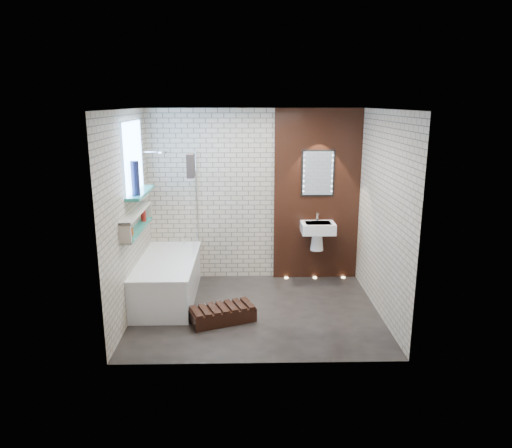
{
  "coord_description": "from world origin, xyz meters",
  "views": [
    {
      "loc": [
        -0.13,
        -5.82,
        2.68
      ],
      "look_at": [
        0.0,
        0.15,
        1.15
      ],
      "focal_mm": 33.47,
      "sensor_mm": 36.0,
      "label": 1
    }
  ],
  "objects_px": {
    "bathtub": "(168,279)",
    "washbasin": "(318,232)",
    "walnut_step": "(223,315)",
    "bath_screen": "(194,203)",
    "led_mirror": "(318,173)"
  },
  "relations": [
    {
      "from": "bathtub",
      "to": "washbasin",
      "type": "height_order",
      "value": "washbasin"
    },
    {
      "from": "bathtub",
      "to": "bath_screen",
      "type": "bearing_deg",
      "value": 51.1
    },
    {
      "from": "bathtub",
      "to": "walnut_step",
      "type": "distance_m",
      "value": 1.11
    },
    {
      "from": "bathtub",
      "to": "led_mirror",
      "type": "xyz_separation_m",
      "value": [
        2.17,
        0.78,
        1.36
      ]
    },
    {
      "from": "bath_screen",
      "to": "washbasin",
      "type": "xyz_separation_m",
      "value": [
        1.82,
        0.18,
        -0.49
      ]
    },
    {
      "from": "bathtub",
      "to": "walnut_step",
      "type": "relative_size",
      "value": 2.19
    },
    {
      "from": "bath_screen",
      "to": "walnut_step",
      "type": "xyz_separation_m",
      "value": [
        0.44,
        -1.19,
        -1.19
      ]
    },
    {
      "from": "led_mirror",
      "to": "walnut_step",
      "type": "xyz_separation_m",
      "value": [
        -1.38,
        -1.53,
        -1.56
      ]
    },
    {
      "from": "bathtub",
      "to": "washbasin",
      "type": "bearing_deg",
      "value": 16.01
    },
    {
      "from": "bathtub",
      "to": "washbasin",
      "type": "distance_m",
      "value": 2.32
    },
    {
      "from": "walnut_step",
      "to": "bath_screen",
      "type": "bearing_deg",
      "value": 110.24
    },
    {
      "from": "bathtub",
      "to": "walnut_step",
      "type": "height_order",
      "value": "bathtub"
    },
    {
      "from": "bath_screen",
      "to": "led_mirror",
      "type": "bearing_deg",
      "value": 10.66
    },
    {
      "from": "bath_screen",
      "to": "walnut_step",
      "type": "height_order",
      "value": "bath_screen"
    },
    {
      "from": "bathtub",
      "to": "washbasin",
      "type": "xyz_separation_m",
      "value": [
        2.17,
        0.62,
        0.5
      ]
    }
  ]
}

